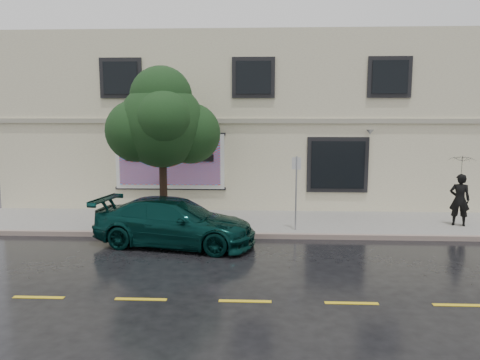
{
  "coord_description": "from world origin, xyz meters",
  "views": [
    {
      "loc": [
        0.33,
        -12.78,
        3.89
      ],
      "look_at": [
        -0.37,
        2.2,
        1.74
      ],
      "focal_mm": 35.0,
      "sensor_mm": 36.0,
      "label": 1
    }
  ],
  "objects_px": {
    "pedestrian": "(460,200)",
    "fire_hydrant": "(169,219)",
    "car": "(175,222)",
    "street_tree": "(162,125)"
  },
  "relations": [
    {
      "from": "street_tree",
      "to": "fire_hydrant",
      "type": "height_order",
      "value": "street_tree"
    },
    {
      "from": "pedestrian",
      "to": "fire_hydrant",
      "type": "xyz_separation_m",
      "value": [
        -9.57,
        -1.09,
        -0.5
      ]
    },
    {
      "from": "street_tree",
      "to": "car",
      "type": "bearing_deg",
      "value": -69.63
    },
    {
      "from": "pedestrian",
      "to": "street_tree",
      "type": "xyz_separation_m",
      "value": [
        -9.91,
        -0.28,
        2.47
      ]
    },
    {
      "from": "street_tree",
      "to": "fire_hydrant",
      "type": "relative_size",
      "value": 6.23
    },
    {
      "from": "car",
      "to": "fire_hydrant",
      "type": "bearing_deg",
      "value": 29.62
    },
    {
      "from": "street_tree",
      "to": "fire_hydrant",
      "type": "xyz_separation_m",
      "value": [
        0.34,
        -0.81,
        -2.98
      ]
    },
    {
      "from": "pedestrian",
      "to": "street_tree",
      "type": "bearing_deg",
      "value": 19.55
    },
    {
      "from": "pedestrian",
      "to": "fire_hydrant",
      "type": "bearing_deg",
      "value": 24.41
    },
    {
      "from": "car",
      "to": "street_tree",
      "type": "bearing_deg",
      "value": 31.45
    }
  ]
}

